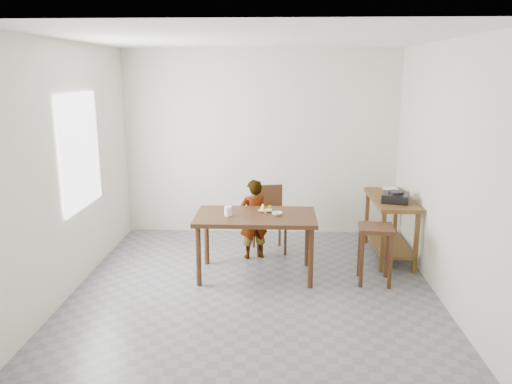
{
  "coord_description": "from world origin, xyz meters",
  "views": [
    {
      "loc": [
        0.24,
        -5.28,
        2.37
      ],
      "look_at": [
        0.0,
        0.4,
        1.0
      ],
      "focal_mm": 35.0,
      "sensor_mm": 36.0,
      "label": 1
    }
  ],
  "objects_px": {
    "prep_counter": "(390,227)",
    "child": "(253,219)",
    "stool": "(375,254)",
    "dining_table": "(256,245)",
    "dining_chair": "(269,220)"
  },
  "relations": [
    {
      "from": "prep_counter",
      "to": "stool",
      "type": "xyz_separation_m",
      "value": [
        -0.35,
        -0.85,
        -0.06
      ]
    },
    {
      "from": "dining_table",
      "to": "child",
      "type": "bearing_deg",
      "value": 95.23
    },
    {
      "from": "prep_counter",
      "to": "stool",
      "type": "distance_m",
      "value": 0.92
    },
    {
      "from": "child",
      "to": "dining_chair",
      "type": "relative_size",
      "value": 1.19
    },
    {
      "from": "prep_counter",
      "to": "child",
      "type": "distance_m",
      "value": 1.78
    },
    {
      "from": "dining_table",
      "to": "stool",
      "type": "distance_m",
      "value": 1.38
    },
    {
      "from": "dining_table",
      "to": "child",
      "type": "xyz_separation_m",
      "value": [
        -0.05,
        0.58,
        0.15
      ]
    },
    {
      "from": "dining_table",
      "to": "stool",
      "type": "height_order",
      "value": "dining_table"
    },
    {
      "from": "dining_table",
      "to": "prep_counter",
      "type": "bearing_deg",
      "value": 22.15
    },
    {
      "from": "prep_counter",
      "to": "child",
      "type": "bearing_deg",
      "value": -176.23
    },
    {
      "from": "prep_counter",
      "to": "child",
      "type": "xyz_separation_m",
      "value": [
        -1.77,
        -0.12,
        0.12
      ]
    },
    {
      "from": "dining_table",
      "to": "stool",
      "type": "xyz_separation_m",
      "value": [
        1.37,
        -0.15,
        -0.04
      ]
    },
    {
      "from": "dining_table",
      "to": "prep_counter",
      "type": "distance_m",
      "value": 1.86
    },
    {
      "from": "child",
      "to": "prep_counter",
      "type": "bearing_deg",
      "value": 162.26
    },
    {
      "from": "dining_table",
      "to": "dining_chair",
      "type": "distance_m",
      "value": 0.84
    }
  ]
}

